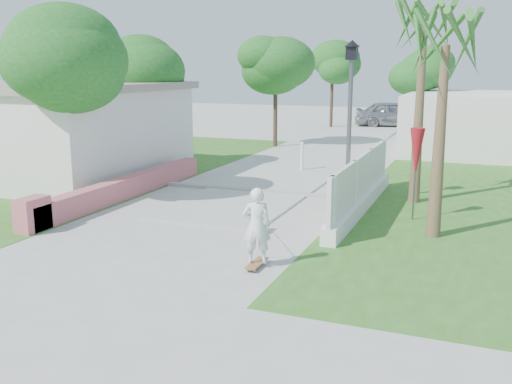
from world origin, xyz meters
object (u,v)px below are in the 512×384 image
at_px(street_lamp, 350,117).
at_px(dog, 257,224).
at_px(skateboarder, 255,218).
at_px(patio_umbrella, 416,153).
at_px(parked_car, 394,114).
at_px(bollard, 302,156).

distance_m(street_lamp, dog, 4.38).
bearing_deg(skateboarder, street_lamp, -122.33).
height_order(street_lamp, patio_umbrella, street_lamp).
distance_m(skateboarder, parked_car, 26.66).
height_order(patio_umbrella, skateboarder, patio_umbrella).
bearing_deg(bollard, dog, -79.96).
xyz_separation_m(bollard, parked_car, (0.74, 17.37, 0.25)).
bearing_deg(dog, skateboarder, -74.41).
xyz_separation_m(street_lamp, patio_umbrella, (1.90, -1.00, -0.74)).
height_order(skateboarder, dog, skateboarder).
xyz_separation_m(skateboarder, parked_car, (-1.11, 26.64, 0.13)).
relative_size(street_lamp, dog, 6.94).
height_order(street_lamp, skateboarder, street_lamp).
height_order(street_lamp, parked_car, street_lamp).
xyz_separation_m(street_lamp, parked_car, (-1.96, 21.87, -1.59)).
xyz_separation_m(street_lamp, bollard, (-2.70, 4.50, -1.84)).
distance_m(patio_umbrella, dog, 4.34).
relative_size(skateboarder, dog, 4.16).
height_order(dog, parked_car, parked_car).
bearing_deg(parked_car, dog, 169.44).
bearing_deg(parked_car, street_lamp, 173.01).
bearing_deg(street_lamp, dog, -109.51).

